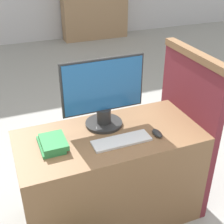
{
  "coord_description": "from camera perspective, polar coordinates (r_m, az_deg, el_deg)",
  "views": [
    {
      "loc": [
        -0.63,
        -1.32,
        1.9
      ],
      "look_at": [
        0.0,
        0.27,
        0.93
      ],
      "focal_mm": 50.0,
      "sensor_mm": 36.0,
      "label": 1
    }
  ],
  "objects": [
    {
      "name": "book_stack",
      "position": [
        1.99,
        -10.84,
        -5.63
      ],
      "size": [
        0.16,
        0.23,
        0.06
      ],
      "color": "#2D7F42",
      "rests_on": "desk"
    },
    {
      "name": "mouse",
      "position": [
        2.1,
        8.27,
        -3.86
      ],
      "size": [
        0.05,
        0.11,
        0.03
      ],
      "color": "#262626",
      "rests_on": "desk"
    },
    {
      "name": "desk",
      "position": [
        2.31,
        -0.4,
        -11.85
      ],
      "size": [
        1.25,
        0.6,
        0.74
      ],
      "color": "brown",
      "rests_on": "ground_plane"
    },
    {
      "name": "carrel_divider",
      "position": [
        2.46,
        13.4,
        -2.71
      ],
      "size": [
        0.07,
        0.7,
        1.22
      ],
      "color": "maroon",
      "rests_on": "ground_plane"
    },
    {
      "name": "keyboard",
      "position": [
        2.01,
        1.75,
        -5.28
      ],
      "size": [
        0.38,
        0.13,
        0.02
      ],
      "color": "silver",
      "rests_on": "desk"
    },
    {
      "name": "monitor",
      "position": [
        2.08,
        -1.59,
        3.26
      ],
      "size": [
        0.57,
        0.26,
        0.49
      ],
      "color": "#282828",
      "rests_on": "desk"
    }
  ]
}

